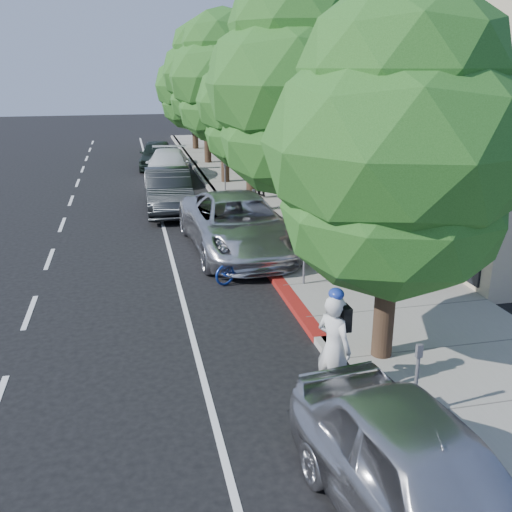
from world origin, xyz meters
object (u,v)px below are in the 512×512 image
object	(u,v)px
street_tree_4	(206,76)
near_car_a	(425,483)
bicycle	(243,265)
white_pickup	(168,166)
street_tree_5	(194,87)
dark_suv_far	(157,155)
street_tree_0	(397,149)
street_tree_1	(299,88)
cyclist	(334,348)
street_tree_3	(224,79)
street_tree_2	(251,104)
silver_suv	(238,224)
pedestrian	(257,178)
dark_sedan	(168,191)

from	to	relation	value
street_tree_4	near_car_a	xyz separation A→B (m)	(-1.40, -28.21, -4.19)
bicycle	white_pickup	xyz separation A→B (m)	(-0.86, 14.51, 0.31)
street_tree_5	dark_suv_far	size ratio (longest dim) A/B	1.58
street_tree_0	near_car_a	bearing A→B (deg)	-108.38
street_tree_1	cyclist	size ratio (longest dim) A/B	4.18
street_tree_1	dark_suv_far	size ratio (longest dim) A/B	1.80
street_tree_4	white_pickup	distance (m)	6.75
street_tree_3	bicycle	size ratio (longest dim) A/B	4.64
street_tree_5	white_pickup	size ratio (longest dim) A/B	1.35
bicycle	white_pickup	world-z (taller)	white_pickup
street_tree_2	near_car_a	world-z (taller)	street_tree_2
street_tree_1	silver_suv	size ratio (longest dim) A/B	1.29
street_tree_0	dark_suv_far	bearing A→B (deg)	97.19
bicycle	dark_suv_far	world-z (taller)	dark_suv_far
street_tree_4	pedestrian	distance (m)	10.61
silver_suv	street_tree_0	bearing A→B (deg)	-82.38
dark_sedan	pedestrian	xyz separation A→B (m)	(3.83, 0.99, 0.18)
street_tree_2	pedestrian	bearing A→B (deg)	71.72
dark_suv_far	street_tree_2	bearing A→B (deg)	-68.97
street_tree_1	street_tree_3	bearing A→B (deg)	90.00
dark_sedan	near_car_a	bearing A→B (deg)	-83.42
street_tree_3	pedestrian	world-z (taller)	street_tree_3
street_tree_2	street_tree_3	world-z (taller)	street_tree_3
street_tree_0	street_tree_1	size ratio (longest dim) A/B	0.86
street_tree_2	cyclist	world-z (taller)	street_tree_2
street_tree_5	pedestrian	world-z (taller)	street_tree_5
dark_suv_far	near_car_a	xyz separation A→B (m)	(1.56, -27.71, 0.04)
street_tree_0	bicycle	bearing A→B (deg)	109.76
street_tree_0	cyclist	world-z (taller)	street_tree_0
pedestrian	street_tree_4	bearing A→B (deg)	-127.93
street_tree_5	cyclist	distance (m)	31.20
street_tree_2	silver_suv	bearing A→B (deg)	-107.28
street_tree_3	bicycle	bearing A→B (deg)	-97.75
bicycle	dark_suv_far	xyz separation A→B (m)	(-1.19, 18.56, 0.31)
near_car_a	street_tree_0	bearing A→B (deg)	64.37
street_tree_2	near_car_a	xyz separation A→B (m)	(-1.40, -16.21, -3.39)
dark_sedan	street_tree_1	bearing A→B (deg)	-65.73
dark_suv_far	dark_sedan	bearing A→B (deg)	-84.18
street_tree_0	cyclist	size ratio (longest dim) A/B	3.58
street_tree_0	silver_suv	bearing A→B (deg)	100.57
pedestrian	bicycle	bearing A→B (deg)	32.70
street_tree_3	street_tree_4	size ratio (longest dim) A/B	1.00
street_tree_3	street_tree_4	world-z (taller)	street_tree_4
street_tree_5	bicycle	xyz separation A→B (m)	(-1.78, -25.06, -3.72)
cyclist	near_car_a	distance (m)	3.22
street_tree_0	white_pickup	bearing A→B (deg)	97.71
cyclist	street_tree_3	bearing A→B (deg)	-33.15
dark_sedan	white_pickup	size ratio (longest dim) A/B	0.95
street_tree_1	street_tree_3	world-z (taller)	street_tree_1
street_tree_3	near_car_a	bearing A→B (deg)	-93.61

